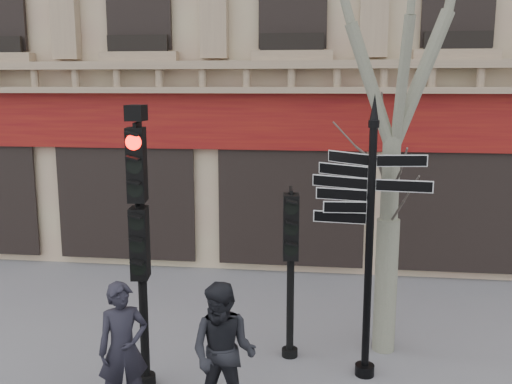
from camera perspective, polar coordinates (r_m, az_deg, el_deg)
ground at (r=9.27m, az=1.15°, el=-17.69°), size 80.00×80.00×0.00m
fingerpost at (r=8.43m, az=11.46°, el=0.06°), size 2.24×2.24×4.29m
traffic_signal_main at (r=8.22m, az=-11.54°, el=-2.14°), size 0.50×0.39×4.14m
traffic_signal_secondary at (r=9.12m, az=3.51°, el=-5.27°), size 0.49×0.38×2.73m
pedestrian_a at (r=8.11m, az=-13.15°, el=-15.03°), size 0.80×0.72×1.85m
pedestrian_b at (r=7.75m, az=-3.29°, el=-15.80°), size 1.03×0.86×1.90m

